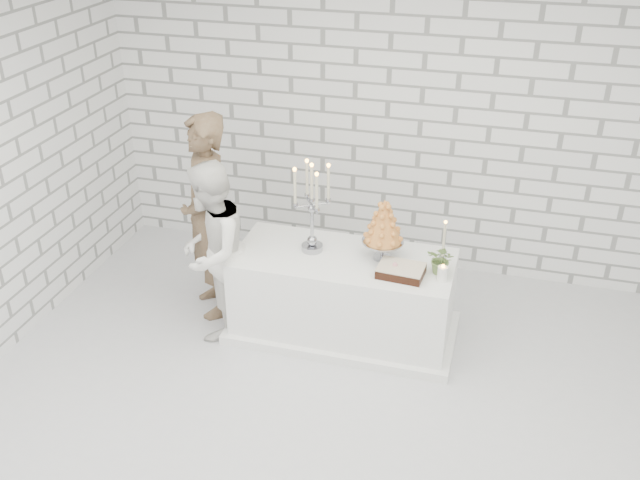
{
  "coord_description": "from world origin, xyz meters",
  "views": [
    {
      "loc": [
        0.79,
        -3.74,
        3.67
      ],
      "look_at": [
        -0.5,
        0.85,
        1.05
      ],
      "focal_mm": 39.91,
      "sensor_mm": 36.0,
      "label": 1
    }
  ],
  "objects_px": {
    "groom": "(207,217)",
    "bride": "(212,252)",
    "candelabra": "(312,208)",
    "cake_table": "(343,295)",
    "croquembouche": "(383,230)"
  },
  "relations": [
    {
      "from": "cake_table",
      "to": "candelabra",
      "type": "xyz_separation_m",
      "value": [
        -0.28,
        0.04,
        0.77
      ]
    },
    {
      "from": "cake_table",
      "to": "candelabra",
      "type": "height_order",
      "value": "candelabra"
    },
    {
      "from": "candelabra",
      "to": "bride",
      "type": "bearing_deg",
      "value": -159.47
    },
    {
      "from": "groom",
      "to": "bride",
      "type": "bearing_deg",
      "value": -7.64
    },
    {
      "from": "cake_table",
      "to": "bride",
      "type": "height_order",
      "value": "bride"
    },
    {
      "from": "groom",
      "to": "croquembouche",
      "type": "distance_m",
      "value": 1.53
    },
    {
      "from": "cake_table",
      "to": "groom",
      "type": "height_order",
      "value": "groom"
    },
    {
      "from": "bride",
      "to": "croquembouche",
      "type": "relative_size",
      "value": 2.93
    },
    {
      "from": "croquembouche",
      "to": "bride",
      "type": "bearing_deg",
      "value": -167.06
    },
    {
      "from": "cake_table",
      "to": "bride",
      "type": "bearing_deg",
      "value": -166.73
    },
    {
      "from": "groom",
      "to": "candelabra",
      "type": "relative_size",
      "value": 2.36
    },
    {
      "from": "cake_table",
      "to": "groom",
      "type": "bearing_deg",
      "value": 177.38
    },
    {
      "from": "groom",
      "to": "bride",
      "type": "relative_size",
      "value": 1.19
    },
    {
      "from": "bride",
      "to": "candelabra",
      "type": "relative_size",
      "value": 1.99
    },
    {
      "from": "groom",
      "to": "bride",
      "type": "distance_m",
      "value": 0.37
    }
  ]
}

